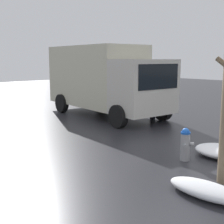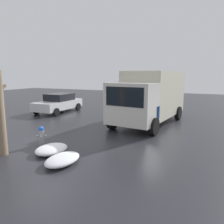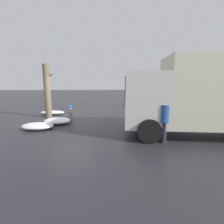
# 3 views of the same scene
# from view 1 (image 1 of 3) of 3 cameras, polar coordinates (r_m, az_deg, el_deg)

# --- Properties ---
(ground_plane) EXTENTS (60.00, 60.00, 0.00)m
(ground_plane) POSITION_cam_1_polar(r_m,az_deg,el_deg) (8.52, 13.12, -8.58)
(ground_plane) COLOR #28282D
(fire_hydrant) EXTENTS (0.38, 0.41, 0.87)m
(fire_hydrant) POSITION_cam_1_polar(r_m,az_deg,el_deg) (8.39, 13.26, -5.68)
(fire_hydrant) COLOR gray
(fire_hydrant) RESTS_ON ground_plane
(delivery_truck) EXTENTS (6.93, 3.34, 3.23)m
(delivery_truck) POSITION_cam_1_polar(r_m,az_deg,el_deg) (14.61, -1.36, 6.23)
(delivery_truck) COLOR beige
(delivery_truck) RESTS_ON ground_plane
(pedestrian) EXTENTS (0.36, 0.36, 1.63)m
(pedestrian) POSITION_cam_1_polar(r_m,az_deg,el_deg) (13.85, 7.49, 2.38)
(pedestrian) COLOR #23232D
(pedestrian) RESTS_ON ground_plane
(snow_pile_curbside) EXTENTS (1.58, 0.71, 0.26)m
(snow_pile_curbside) POSITION_cam_1_polar(r_m,az_deg,el_deg) (6.47, 16.82, -13.49)
(snow_pile_curbside) COLOR white
(snow_pile_curbside) RESTS_ON ground_plane
(snow_pile_by_tree) EXTENTS (1.40, 1.11, 0.31)m
(snow_pile_by_tree) POSITION_cam_1_polar(r_m,az_deg,el_deg) (9.04, 19.19, -6.77)
(snow_pile_by_tree) COLOR white
(snow_pile_by_tree) RESTS_ON ground_plane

